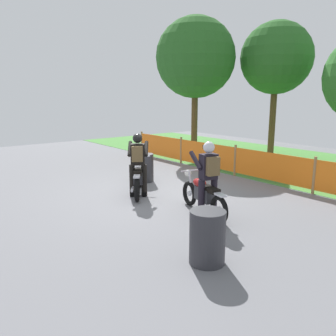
# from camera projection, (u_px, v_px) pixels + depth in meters

# --- Properties ---
(ground) EXTENTS (24.00, 24.00, 0.02)m
(ground) POSITION_uv_depth(u_px,v_px,m) (155.00, 193.00, 9.41)
(ground) COLOR slate
(grass_verge) EXTENTS (24.00, 7.02, 0.01)m
(grass_verge) POSITION_uv_depth(u_px,v_px,m) (292.00, 163.00, 13.58)
(grass_verge) COLOR #4C8C3D
(grass_verge) RESTS_ON ground
(barrier_fence) EXTENTS (11.22, 0.08, 1.05)m
(barrier_fence) POSITION_uv_depth(u_px,v_px,m) (235.00, 160.00, 11.33)
(barrier_fence) COLOR #997547
(barrier_fence) RESTS_ON ground
(tree_leftmost) EXTENTS (3.48, 3.48, 6.02)m
(tree_leftmost) POSITION_uv_depth(u_px,v_px,m) (195.00, 58.00, 14.73)
(tree_leftmost) COLOR brown
(tree_leftmost) RESTS_ON ground
(tree_near_left) EXTENTS (3.09, 3.09, 5.80)m
(tree_near_left) POSITION_uv_depth(u_px,v_px,m) (276.00, 58.00, 14.61)
(tree_near_left) COLOR brown
(tree_near_left) RESTS_ON ground
(motorcycle_lead) EXTENTS (1.90, 0.72, 0.92)m
(motorcycle_lead) POSITION_uv_depth(u_px,v_px,m) (203.00, 195.00, 7.69)
(motorcycle_lead) COLOR black
(motorcycle_lead) RESTS_ON ground
(motorcycle_trailing) EXTENTS (1.69, 1.32, 0.96)m
(motorcycle_trailing) POSITION_uv_depth(u_px,v_px,m) (139.00, 177.00, 9.26)
(motorcycle_trailing) COLOR black
(motorcycle_trailing) RESTS_ON ground
(rider_lead) EXTENTS (0.75, 0.64, 1.69)m
(rider_lead) POSITION_uv_depth(u_px,v_px,m) (208.00, 175.00, 7.39)
(rider_lead) COLOR black
(rider_lead) RESTS_ON ground
(rider_trailing) EXTENTS (0.78, 0.73, 1.69)m
(rider_trailing) POSITION_uv_depth(u_px,v_px,m) (138.00, 161.00, 8.94)
(rider_trailing) COLOR black
(rider_trailing) RESTS_ON ground
(oil_drum) EXTENTS (0.58, 0.58, 0.88)m
(oil_drum) POSITION_uv_depth(u_px,v_px,m) (144.00, 168.00, 10.61)
(oil_drum) COLOR #2D2D33
(oil_drum) RESTS_ON ground
(spare_drum) EXTENTS (0.58, 0.58, 0.88)m
(spare_drum) POSITION_uv_depth(u_px,v_px,m) (207.00, 237.00, 5.40)
(spare_drum) COLOR #2D2D33
(spare_drum) RESTS_ON ground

